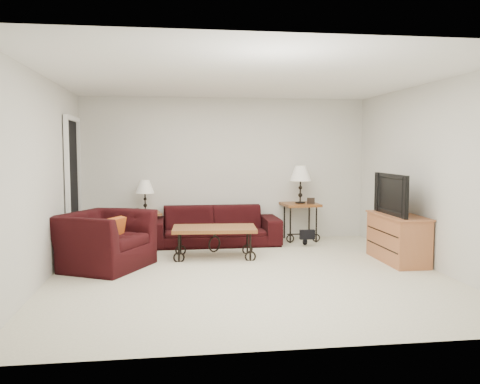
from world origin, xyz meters
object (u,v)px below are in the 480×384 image
(side_table_right, at_px, (300,222))
(lamp_right, at_px, (300,185))
(sofa, at_px, (214,226))
(backpack, at_px, (305,231))
(tv_stand, at_px, (398,238))
(coffee_table, at_px, (214,242))
(side_table_left, at_px, (146,228))
(television, at_px, (397,194))
(lamp_left, at_px, (145,196))
(armchair, at_px, (104,240))

(side_table_right, distance_m, lamp_right, 0.66)
(sofa, distance_m, backpack, 1.53)
(lamp_right, distance_m, tv_stand, 2.15)
(coffee_table, distance_m, tv_stand, 2.65)
(side_table_left, relative_size, tv_stand, 0.48)
(side_table_left, xyz_separation_m, television, (3.61, -1.82, 0.70))
(sofa, bearing_deg, lamp_right, 6.70)
(lamp_right, bearing_deg, sofa, -173.30)
(tv_stand, relative_size, television, 1.12)
(side_table_left, distance_m, coffee_table, 1.60)
(lamp_left, relative_size, television, 0.54)
(sofa, bearing_deg, television, -33.54)
(armchair, relative_size, backpack, 2.35)
(television, bearing_deg, sofa, -123.54)
(armchair, bearing_deg, backpack, -40.99)
(side_table_left, bearing_deg, lamp_right, -0.00)
(side_table_right, height_order, backpack, side_table_right)
(armchair, height_order, television, television)
(sofa, relative_size, television, 2.17)
(coffee_table, xyz_separation_m, armchair, (-1.53, -0.44, 0.15))
(lamp_left, distance_m, backpack, 2.74)
(side_table_left, xyz_separation_m, armchair, (-0.47, -1.63, 0.11))
(side_table_left, relative_size, armchair, 0.47)
(lamp_left, distance_m, armchair, 1.75)
(sofa, distance_m, side_table_left, 1.16)
(lamp_right, distance_m, television, 2.04)
(tv_stand, relative_size, backpack, 2.29)
(side_table_left, bearing_deg, television, -26.70)
(tv_stand, bearing_deg, coffee_table, 166.38)
(tv_stand, bearing_deg, backpack, 125.81)
(side_table_left, height_order, backpack, side_table_left)
(side_table_right, height_order, tv_stand, tv_stand)
(tv_stand, bearing_deg, side_table_right, 117.75)
(coffee_table, bearing_deg, side_table_right, 36.48)
(sofa, xyz_separation_m, side_table_left, (-1.14, 0.18, -0.05))
(television, height_order, backpack, television)
(side_table_right, xyz_separation_m, tv_stand, (0.96, -1.82, 0.01))
(backpack, bearing_deg, television, -53.35)
(side_table_left, relative_size, television, 0.54)
(sofa, relative_size, tv_stand, 1.94)
(lamp_right, bearing_deg, side_table_right, 0.00)
(armchair, distance_m, backpack, 3.34)
(side_table_right, xyz_separation_m, armchair, (-3.15, -1.63, 0.05))
(side_table_left, relative_size, coffee_table, 0.44)
(lamp_right, bearing_deg, backpack, -93.74)
(sofa, height_order, coffee_table, sofa)
(lamp_right, bearing_deg, lamp_left, 180.00)
(sofa, xyz_separation_m, lamp_left, (-1.14, 0.18, 0.49))
(lamp_left, height_order, coffee_table, lamp_left)
(television, bearing_deg, backpack, -144.75)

